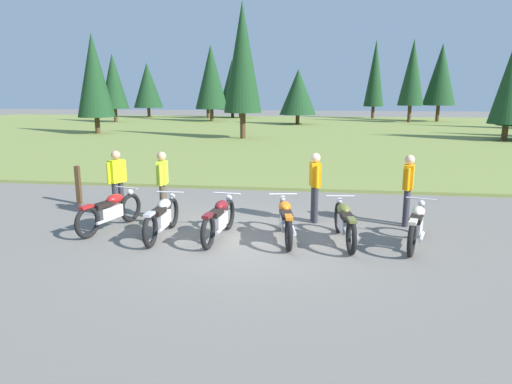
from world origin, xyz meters
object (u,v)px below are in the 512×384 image
rider_near_row_end (408,186)px  rider_with_back_turned (117,180)px  rider_checking_bike (315,183)px  motorcycle_silver (162,217)px  motorcycle_maroon (219,218)px  motorcycle_cream (417,225)px  rider_in_hivis_vest (163,181)px  motorcycle_olive (345,222)px  motorcycle_orange (285,220)px  trail_marker_post (78,185)px  motorcycle_red (111,211)px

rider_near_row_end → rider_with_back_turned: (-6.99, -0.20, 0.00)m
rider_checking_bike → motorcycle_silver: bearing=-153.4°
motorcycle_silver → rider_near_row_end: 5.62m
rider_with_back_turned → rider_checking_bike: same height
rider_near_row_end → rider_checking_bike: 2.13m
motorcycle_maroon → motorcycle_cream: 4.06m
motorcycle_cream → rider_checking_bike: bearing=144.5°
motorcycle_cream → rider_in_hivis_vest: size_ratio=1.22×
motorcycle_olive → rider_near_row_end: bearing=44.8°
rider_with_back_turned → rider_in_hivis_vest: bearing=-2.0°
motorcycle_silver → motorcycle_orange: 2.65m
motorcycle_cream → trail_marker_post: 8.92m
motorcycle_silver → trail_marker_post: 4.14m
motorcycle_maroon → motorcycle_cream: size_ratio=1.03×
motorcycle_red → motorcycle_cream: bearing=-1.9°
motorcycle_red → motorcycle_cream: (6.64, -0.22, 0.00)m
trail_marker_post → rider_checking_bike: bearing=-7.7°
motorcycle_maroon → motorcycle_olive: size_ratio=1.00×
motorcycle_orange → trail_marker_post: size_ratio=1.93×
motorcycle_maroon → trail_marker_post: trail_marker_post is taller
motorcycle_orange → rider_with_back_turned: rider_with_back_turned is taller
motorcycle_cream → rider_with_back_turned: rider_with_back_turned is taller
motorcycle_olive → rider_in_hivis_vest: 4.52m
motorcycle_orange → trail_marker_post: trail_marker_post is taller
motorcycle_cream → rider_near_row_end: bearing=87.9°
motorcycle_olive → trail_marker_post: bearing=161.7°
motorcycle_cream → rider_checking_bike: rider_checking_bike is taller
motorcycle_silver → rider_with_back_turned: size_ratio=1.26×
motorcycle_silver → motorcycle_red: bearing=165.3°
motorcycle_maroon → trail_marker_post: 5.15m
rider_in_hivis_vest → motorcycle_silver: bearing=-72.0°
motorcycle_red → motorcycle_silver: 1.39m
motorcycle_red → motorcycle_cream: size_ratio=1.00×
motorcycle_red → trail_marker_post: bearing=132.3°
motorcycle_cream → rider_checking_bike: (-2.07, 1.48, 0.51)m
motorcycle_maroon → rider_near_row_end: rider_near_row_end is taller
motorcycle_cream → motorcycle_silver: bearing=-178.5°
motorcycle_silver → trail_marker_post: size_ratio=1.95×
motorcycle_olive → rider_checking_bike: rider_checking_bike is taller
motorcycle_maroon → motorcycle_orange: same height
motorcycle_olive → rider_near_row_end: rider_near_row_end is taller
motorcycle_olive → rider_with_back_turned: 5.67m
motorcycle_olive → trail_marker_post: 7.55m
rider_checking_bike → trail_marker_post: rider_checking_bike is taller
motorcycle_red → rider_near_row_end: size_ratio=1.22×
motorcycle_maroon → trail_marker_post: bearing=151.7°
motorcycle_red → motorcycle_orange: bearing=-2.8°
motorcycle_orange → rider_checking_bike: 1.65m
rider_in_hivis_vest → trail_marker_post: 3.09m
trail_marker_post → rider_in_hivis_vest: bearing=-21.7°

